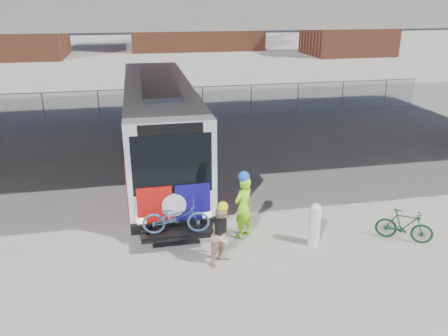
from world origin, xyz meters
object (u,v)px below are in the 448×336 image
object	(u,v)px
bus	(159,119)
bike_parked	(404,226)
bollard	(315,223)
cyclist_hivis	(243,206)
cyclist_tan	(223,235)

from	to	relation	value
bus	bike_parked	size ratio (longest dim) A/B	8.11
bus	bollard	size ratio (longest dim) A/B	10.00
bus	cyclist_hivis	world-z (taller)	bus
bike_parked	bollard	bearing A→B (deg)	116.45
bus	bike_parked	world-z (taller)	bus
cyclist_hivis	cyclist_tan	xyz separation A→B (m)	(-0.86, -1.25, -0.15)
bus	cyclist_tan	world-z (taller)	bus
cyclist_tan	bike_parked	distance (m)	5.43
bus	bike_parked	bearing A→B (deg)	-48.76
bus	bollard	world-z (taller)	bus
bollard	bike_parked	xyz separation A→B (m)	(2.66, -0.32, -0.21)
bus	bollard	bearing A→B (deg)	-61.47
cyclist_hivis	bike_parked	size ratio (longest dim) A/B	1.31
bollard	cyclist_tan	bearing A→B (deg)	-171.29
cyclist_hivis	bike_parked	world-z (taller)	cyclist_hivis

